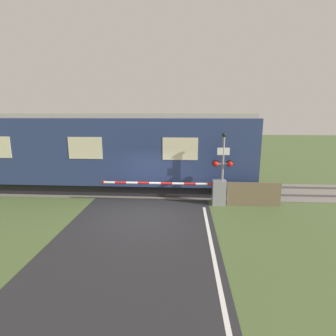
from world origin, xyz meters
TOP-DOWN VIEW (x-y plane):
  - ground_plane at (0.00, 0.00)m, footprint 80.00×80.00m
  - track_bed at (0.00, 3.58)m, footprint 36.00×3.20m
  - train at (-3.17, 3.58)m, footprint 16.63×3.02m
  - crossing_barrier at (2.74, 1.46)m, footprint 5.76×0.44m
  - signal_post at (3.33, 1.46)m, footprint 0.94×0.26m
  - roadside_fence at (4.76, 1.39)m, footprint 2.40×0.06m

SIDE VIEW (x-z plane):
  - ground_plane at x=0.00m, z-range 0.00..0.00m
  - track_bed at x=0.00m, z-range -0.04..0.09m
  - roadside_fence at x=4.76m, z-range 0.00..1.10m
  - crossing_barrier at x=2.74m, z-range 0.07..1.24m
  - signal_post at x=3.33m, z-range 0.23..3.54m
  - train at x=-3.17m, z-range 0.05..4.20m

